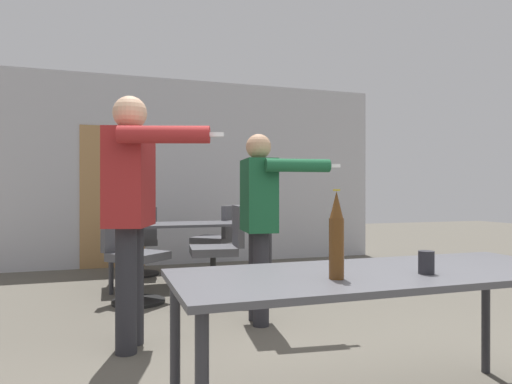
# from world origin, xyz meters

# --- Properties ---
(back_wall) EXTENTS (6.18, 0.12, 2.80)m
(back_wall) POSITION_xyz_m (-0.03, 5.46, 1.39)
(back_wall) COLOR #BCBCC1
(back_wall) RESTS_ON ground_plane
(conference_table_near) EXTENTS (2.01, 0.76, 0.73)m
(conference_table_near) POSITION_xyz_m (0.06, 0.38, 0.66)
(conference_table_near) COLOR #4C4C51
(conference_table_near) RESTS_ON ground_plane
(conference_table_far) EXTENTS (1.93, 0.67, 0.73)m
(conference_table_far) POSITION_xyz_m (-0.24, 3.90, 0.66)
(conference_table_far) COLOR #4C4C51
(conference_table_far) RESTS_ON ground_plane
(person_near_casual) EXTENTS (0.76, 0.85, 1.78)m
(person_near_casual) POSITION_xyz_m (-1.02, 1.81, 1.07)
(person_near_casual) COLOR #28282D
(person_near_casual) RESTS_ON ground_plane
(person_left_plaid) EXTENTS (0.73, 0.70, 1.59)m
(person_left_plaid) POSITION_xyz_m (0.04, 2.13, 0.95)
(person_left_plaid) COLOR #28282D
(person_left_plaid) RESTS_ON ground_plane
(office_chair_far_right) EXTENTS (0.57, 0.52, 0.96)m
(office_chair_far_right) POSITION_xyz_m (-0.07, 3.07, 0.46)
(office_chair_far_right) COLOR black
(office_chair_far_right) RESTS_ON ground_plane
(office_chair_near_pushed) EXTENTS (0.52, 0.56, 0.90)m
(office_chair_near_pushed) POSITION_xyz_m (-0.79, 4.61, 0.42)
(office_chair_near_pushed) COLOR black
(office_chair_near_pushed) RESTS_ON ground_plane
(office_chair_far_left) EXTENTS (0.69, 0.67, 0.91)m
(office_chair_far_left) POSITION_xyz_m (0.23, 4.48, 0.42)
(office_chair_far_left) COLOR black
(office_chair_far_left) RESTS_ON ground_plane
(office_chair_side_rolled) EXTENTS (0.68, 0.69, 0.92)m
(office_chair_side_rolled) POSITION_xyz_m (-0.94, 3.20, 0.43)
(office_chair_side_rolled) COLOR black
(office_chair_side_rolled) RESTS_ON ground_plane
(beer_bottle) EXTENTS (0.07, 0.07, 0.39)m
(beer_bottle) POSITION_xyz_m (-0.25, 0.26, 0.91)
(beer_bottle) COLOR #563314
(beer_bottle) RESTS_ON conference_table_near
(drink_cup) EXTENTS (0.07, 0.07, 0.11)m
(drink_cup) POSITION_xyz_m (0.20, 0.24, 0.78)
(drink_cup) COLOR #232328
(drink_cup) RESTS_ON conference_table_near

